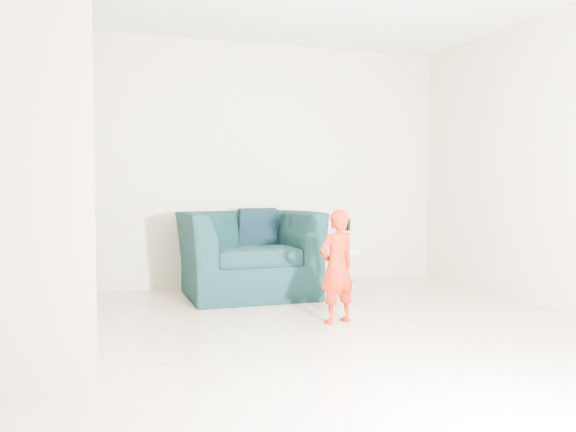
{
  "coord_description": "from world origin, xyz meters",
  "views": [
    {
      "loc": [
        -1.56,
        -3.87,
        1.13
      ],
      "look_at": [
        0.15,
        1.2,
        0.85
      ],
      "focal_mm": 38.0,
      "sensor_mm": 36.0,
      "label": 1
    }
  ],
  "objects_px": {
    "toddler": "(337,267)",
    "side_table": "(342,261)",
    "staircase": "(14,212)",
    "armchair": "(248,254)"
  },
  "relations": [
    {
      "from": "toddler",
      "to": "side_table",
      "type": "relative_size",
      "value": 2.15
    },
    {
      "from": "staircase",
      "to": "toddler",
      "type": "bearing_deg",
      "value": 2.4
    },
    {
      "from": "armchair",
      "to": "toddler",
      "type": "distance_m",
      "value": 1.47
    },
    {
      "from": "toddler",
      "to": "side_table",
      "type": "bearing_deg",
      "value": -131.33
    },
    {
      "from": "side_table",
      "to": "staircase",
      "type": "xyz_separation_m",
      "value": [
        -3.12,
        -1.68,
        0.66
      ]
    },
    {
      "from": "staircase",
      "to": "side_table",
      "type": "bearing_deg",
      "value": 28.27
    },
    {
      "from": "armchair",
      "to": "side_table",
      "type": "xyz_separation_m",
      "value": [
        1.1,
        0.16,
        -0.14
      ]
    },
    {
      "from": "toddler",
      "to": "armchair",
      "type": "bearing_deg",
      "value": -91.78
    },
    {
      "from": "toddler",
      "to": "staircase",
      "type": "distance_m",
      "value": 2.43
    },
    {
      "from": "armchair",
      "to": "staircase",
      "type": "distance_m",
      "value": 2.58
    }
  ]
}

